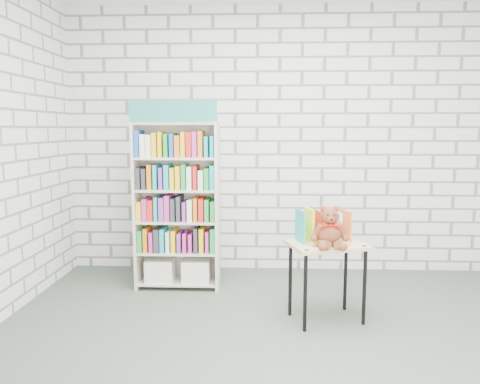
{
  "coord_description": "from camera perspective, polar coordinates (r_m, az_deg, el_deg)",
  "views": [
    {
      "loc": [
        -0.2,
        -3.02,
        1.54
      ],
      "look_at": [
        -0.37,
        0.95,
        0.99
      ],
      "focal_mm": 35.0,
      "sensor_mm": 36.0,
      "label": 1
    }
  ],
  "objects": [
    {
      "name": "table_books",
      "position": [
        3.83,
        10.06,
        -4.08
      ],
      "size": [
        0.45,
        0.29,
        0.24
      ],
      "color": "teal",
      "rests_on": "display_table"
    },
    {
      "name": "ground",
      "position": [
        3.39,
        5.87,
        -19.17
      ],
      "size": [
        4.5,
        4.5,
        0.0
      ],
      "primitive_type": "plane",
      "color": "#3F4B3F",
      "rests_on": "ground"
    },
    {
      "name": "bookshelf",
      "position": [
        4.5,
        -7.63,
        -1.46
      ],
      "size": [
        0.8,
        0.31,
        1.79
      ],
      "color": "beige",
      "rests_on": "ground"
    },
    {
      "name": "teddy_bear",
      "position": [
        3.66,
        10.88,
        -4.61
      ],
      "size": [
        0.29,
        0.27,
        0.32
      ],
      "color": "brown",
      "rests_on": "display_table"
    },
    {
      "name": "room_shell",
      "position": [
        3.03,
        6.35,
        12.46
      ],
      "size": [
        4.52,
        4.02,
        2.81
      ],
      "color": "silver",
      "rests_on": "ground"
    },
    {
      "name": "display_table",
      "position": [
        3.8,
        10.59,
        -7.47
      ],
      "size": [
        0.68,
        0.56,
        0.63
      ],
      "color": "tan",
      "rests_on": "ground"
    }
  ]
}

